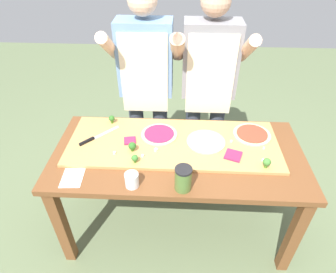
{
  "coord_description": "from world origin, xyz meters",
  "views": [
    {
      "loc": [
        0.01,
        -1.44,
        2.02
      ],
      "look_at": [
        -0.07,
        0.07,
        0.84
      ],
      "focal_mm": 30.97,
      "sensor_mm": 36.0,
      "label": 1
    }
  ],
  "objects_px": {
    "cook_left": "(146,81)",
    "cheese_crumble_c": "(143,156)",
    "broccoli_floret_back_right": "(267,162)",
    "cheese_crumble_b": "(156,150)",
    "pizza_slice_far_right": "(233,155)",
    "broccoli_floret_center_left": "(132,146)",
    "cheese_crumble_f": "(114,153)",
    "cheese_crumble_e": "(231,141)",
    "sauce_jar": "(183,179)",
    "pizza_whole_beet_magenta": "(159,134)",
    "pizza_whole_tomato_red": "(252,134)",
    "recipe_note": "(72,178)",
    "chefs_knife": "(94,138)",
    "cook_right": "(208,82)",
    "pizza_slice_near_left": "(130,141)",
    "flour_cup": "(132,181)",
    "broccoli_floret_front_mid": "(135,158)",
    "pizza_whole_white_garlic": "(206,141)",
    "cheese_crumble_d": "(263,160)",
    "cheese_crumble_a": "(264,148)",
    "broccoli_floret_back_left": "(112,119)",
    "prep_table": "(178,164)"
  },
  "relations": [
    {
      "from": "recipe_note",
      "to": "cook_left",
      "type": "relative_size",
      "value": 0.1
    },
    {
      "from": "pizza_slice_near_left",
      "to": "flour_cup",
      "type": "relative_size",
      "value": 0.87
    },
    {
      "from": "chefs_knife",
      "to": "cheese_crumble_c",
      "type": "height_order",
      "value": "same"
    },
    {
      "from": "pizza_whole_beet_magenta",
      "to": "pizza_slice_far_right",
      "type": "height_order",
      "value": "pizza_whole_beet_magenta"
    },
    {
      "from": "pizza_whole_beet_magenta",
      "to": "cheese_crumble_f",
      "type": "xyz_separation_m",
      "value": [
        -0.27,
        -0.21,
        0.0
      ]
    },
    {
      "from": "prep_table",
      "to": "broccoli_floret_front_mid",
      "type": "xyz_separation_m",
      "value": [
        -0.27,
        -0.13,
        0.16
      ]
    },
    {
      "from": "cheese_crumble_a",
      "to": "flour_cup",
      "type": "height_order",
      "value": "flour_cup"
    },
    {
      "from": "cheese_crumble_c",
      "to": "cook_left",
      "type": "xyz_separation_m",
      "value": [
        -0.04,
        0.64,
        0.2
      ]
    },
    {
      "from": "cheese_crumble_a",
      "to": "recipe_note",
      "type": "relative_size",
      "value": 0.08
    },
    {
      "from": "cheese_crumble_f",
      "to": "cheese_crumble_e",
      "type": "bearing_deg",
      "value": 11.73
    },
    {
      "from": "chefs_knife",
      "to": "cook_right",
      "type": "relative_size",
      "value": 0.14
    },
    {
      "from": "broccoli_floret_back_right",
      "to": "cheese_crumble_b",
      "type": "relative_size",
      "value": 3.42
    },
    {
      "from": "cheese_crumble_c",
      "to": "cheese_crumble_d",
      "type": "xyz_separation_m",
      "value": [
        0.76,
        -0.0,
        -0.0
      ]
    },
    {
      "from": "cheese_crumble_c",
      "to": "flour_cup",
      "type": "bearing_deg",
      "value": -98.51
    },
    {
      "from": "cook_left",
      "to": "cheese_crumble_e",
      "type": "bearing_deg",
      "value": -36.91
    },
    {
      "from": "pizza_slice_far_right",
      "to": "cook_left",
      "type": "xyz_separation_m",
      "value": [
        -0.61,
        0.61,
        0.2
      ]
    },
    {
      "from": "broccoli_floret_front_mid",
      "to": "sauce_jar",
      "type": "relative_size",
      "value": 0.36
    },
    {
      "from": "recipe_note",
      "to": "cook_left",
      "type": "bearing_deg",
      "value": 66.51
    },
    {
      "from": "broccoli_floret_front_mid",
      "to": "cook_left",
      "type": "height_order",
      "value": "cook_left"
    },
    {
      "from": "cheese_crumble_f",
      "to": "flour_cup",
      "type": "xyz_separation_m",
      "value": [
        0.15,
        -0.25,
        0.01
      ]
    },
    {
      "from": "pizza_whole_beet_magenta",
      "to": "cheese_crumble_c",
      "type": "relative_size",
      "value": 16.49
    },
    {
      "from": "pizza_slice_far_right",
      "to": "cheese_crumble_f",
      "type": "xyz_separation_m",
      "value": [
        -0.76,
        -0.02,
        0.0
      ]
    },
    {
      "from": "cheese_crumble_e",
      "to": "sauce_jar",
      "type": "xyz_separation_m",
      "value": [
        -0.32,
        -0.41,
        0.05
      ]
    },
    {
      "from": "pizza_whole_white_garlic",
      "to": "pizza_whole_beet_magenta",
      "type": "bearing_deg",
      "value": 168.5
    },
    {
      "from": "pizza_whole_beet_magenta",
      "to": "pizza_whole_tomato_red",
      "type": "xyz_separation_m",
      "value": [
        0.65,
        0.03,
        0.0
      ]
    },
    {
      "from": "pizza_whole_beet_magenta",
      "to": "cheese_crumble_c",
      "type": "bearing_deg",
      "value": -110.72
    },
    {
      "from": "pizza_whole_tomato_red",
      "to": "cheese_crumble_e",
      "type": "bearing_deg",
      "value": -150.87
    },
    {
      "from": "cook_left",
      "to": "cheese_crumble_c",
      "type": "bearing_deg",
      "value": -86.52
    },
    {
      "from": "cheese_crumble_f",
      "to": "broccoli_floret_center_left",
      "type": "bearing_deg",
      "value": 18.64
    },
    {
      "from": "broccoli_floret_center_left",
      "to": "cook_right",
      "type": "xyz_separation_m",
      "value": [
        0.51,
        0.59,
        0.17
      ]
    },
    {
      "from": "broccoli_floret_front_mid",
      "to": "cheese_crumble_b",
      "type": "height_order",
      "value": "broccoli_floret_front_mid"
    },
    {
      "from": "pizza_whole_tomato_red",
      "to": "cheese_crumble_c",
      "type": "xyz_separation_m",
      "value": [
        -0.73,
        -0.26,
        0.0
      ]
    },
    {
      "from": "pizza_whole_white_garlic",
      "to": "cheese_crumble_f",
      "type": "bearing_deg",
      "value": -166.12
    },
    {
      "from": "cheese_crumble_b",
      "to": "sauce_jar",
      "type": "xyz_separation_m",
      "value": [
        0.18,
        -0.29,
        0.05
      ]
    },
    {
      "from": "pizza_slice_far_right",
      "to": "broccoli_floret_center_left",
      "type": "bearing_deg",
      "value": 178.08
    },
    {
      "from": "pizza_whole_white_garlic",
      "to": "cheese_crumble_b",
      "type": "xyz_separation_m",
      "value": [
        -0.33,
        -0.11,
        0.0
      ]
    },
    {
      "from": "cheese_crumble_d",
      "to": "cheese_crumble_e",
      "type": "height_order",
      "value": "cheese_crumble_d"
    },
    {
      "from": "pizza_slice_far_right",
      "to": "cook_right",
      "type": "bearing_deg",
      "value": 102.82
    },
    {
      "from": "broccoli_floret_front_mid",
      "to": "broccoli_floret_back_left",
      "type": "xyz_separation_m",
      "value": [
        -0.23,
        0.41,
        0.01
      ]
    },
    {
      "from": "cheese_crumble_b",
      "to": "cheese_crumble_e",
      "type": "bearing_deg",
      "value": 13.47
    },
    {
      "from": "broccoli_floret_back_left",
      "to": "recipe_note",
      "type": "xyz_separation_m",
      "value": [
        -0.13,
        -0.55,
        -0.06
      ]
    },
    {
      "from": "prep_table",
      "to": "broccoli_floret_back_right",
      "type": "xyz_separation_m",
      "value": [
        0.53,
        -0.14,
        0.17
      ]
    },
    {
      "from": "pizza_whole_white_garlic",
      "to": "cheese_crumble_c",
      "type": "distance_m",
      "value": 0.44
    },
    {
      "from": "cheese_crumble_a",
      "to": "sauce_jar",
      "type": "xyz_separation_m",
      "value": [
        -0.53,
        -0.35,
        0.05
      ]
    },
    {
      "from": "prep_table",
      "to": "recipe_note",
      "type": "bearing_deg",
      "value": -156.97
    },
    {
      "from": "pizza_whole_beet_magenta",
      "to": "cook_left",
      "type": "xyz_separation_m",
      "value": [
        -0.13,
        0.41,
        0.2
      ]
    },
    {
      "from": "recipe_note",
      "to": "pizza_whole_white_garlic",
      "type": "bearing_deg",
      "value": 23.56
    },
    {
      "from": "cheese_crumble_f",
      "to": "recipe_note",
      "type": "xyz_separation_m",
      "value": [
        -0.22,
        -0.21,
        -0.03
      ]
    },
    {
      "from": "broccoli_floret_back_left",
      "to": "cheese_crumble_d",
      "type": "xyz_separation_m",
      "value": [
        1.02,
        -0.36,
        -0.03
      ]
    },
    {
      "from": "cheese_crumble_a",
      "to": "cheese_crumble_b",
      "type": "distance_m",
      "value": 0.71
    }
  ]
}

